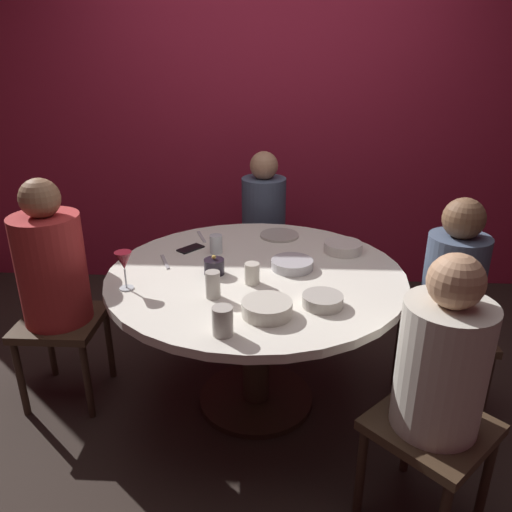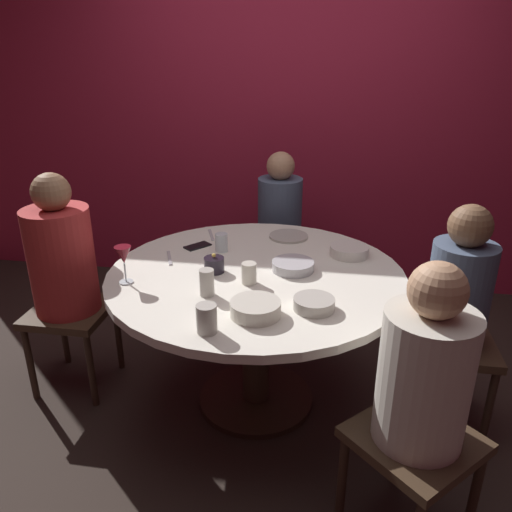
{
  "view_description": "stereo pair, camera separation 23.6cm",
  "coord_description": "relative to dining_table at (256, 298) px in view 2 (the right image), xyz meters",
  "views": [
    {
      "loc": [
        0.11,
        -2.18,
        1.75
      ],
      "look_at": [
        0.0,
        0.0,
        0.84
      ],
      "focal_mm": 35.19,
      "sensor_mm": 36.0,
      "label": 1
    },
    {
      "loc": [
        0.35,
        -2.16,
        1.75
      ],
      "look_at": [
        0.0,
        0.0,
        0.84
      ],
      "focal_mm": 35.19,
      "sensor_mm": 36.0,
      "label": 2
    }
  ],
  "objects": [
    {
      "name": "dinner_plate",
      "position": [
        0.11,
        0.49,
        0.15
      ],
      "size": [
        0.22,
        0.22,
        0.01
      ],
      "primitive_type": "cylinder",
      "color": "#B2ADA3",
      "rests_on": "dining_table"
    },
    {
      "name": "wine_glass",
      "position": [
        -0.56,
        -0.22,
        0.27
      ],
      "size": [
        0.08,
        0.08,
        0.18
      ],
      "color": "silver",
      "rests_on": "dining_table"
    },
    {
      "name": "cup_center_front",
      "position": [
        -0.17,
        -0.28,
        0.2
      ],
      "size": [
        0.06,
        0.06,
        0.12
      ],
      "primitive_type": "cylinder",
      "color": "#B2ADA3",
      "rests_on": "dining_table"
    },
    {
      "name": "cup_near_candle",
      "position": [
        -0.01,
        -0.13,
        0.19
      ],
      "size": [
        0.07,
        0.07,
        0.1
      ],
      "primitive_type": "cylinder",
      "color": "beige",
      "rests_on": "dining_table"
    },
    {
      "name": "seated_diner_back",
      "position": [
        0.0,
        0.99,
        0.09
      ],
      "size": [
        0.4,
        0.4,
        1.14
      ],
      "rotation": [
        0.0,
        0.0,
        4.71
      ],
      "color": "#3F2D1E",
      "rests_on": "ground"
    },
    {
      "name": "bowl_salad_center",
      "position": [
        0.07,
        -0.42,
        0.17
      ],
      "size": [
        0.2,
        0.2,
        0.06
      ],
      "primitive_type": "cylinder",
      "color": "beige",
      "rests_on": "dining_table"
    },
    {
      "name": "fork_near_plate",
      "position": [
        -0.46,
        0.09,
        0.15
      ],
      "size": [
        0.08,
        0.17,
        0.01
      ],
      "primitive_type": "cube",
      "rotation": [
        0.0,
        0.0,
        0.38
      ],
      "color": "#B7B7BC",
      "rests_on": "dining_table"
    },
    {
      "name": "knife_near_plate",
      "position": [
        -0.33,
        0.45,
        0.15
      ],
      "size": [
        0.08,
        0.17,
        0.01
      ],
      "primitive_type": "cube",
      "rotation": [
        0.0,
        0.0,
        0.36
      ],
      "color": "#B7B7BC",
      "rests_on": "dining_table"
    },
    {
      "name": "bowl_sauce_side",
      "position": [
        0.44,
        0.28,
        0.17
      ],
      "size": [
        0.2,
        0.2,
        0.05
      ],
      "primitive_type": "cylinder",
      "color": "silver",
      "rests_on": "dining_table"
    },
    {
      "name": "seated_diner_front_right",
      "position": [
        0.68,
        -0.68,
        0.09
      ],
      "size": [
        0.57,
        0.57,
        1.14
      ],
      "rotation": [
        0.0,
        0.0,
        2.36
      ],
      "color": "#3F2D1E",
      "rests_on": "ground"
    },
    {
      "name": "back_wall",
      "position": [
        0.0,
        1.58,
        0.69
      ],
      "size": [
        6.0,
        0.1,
        2.6
      ],
      "primitive_type": "cube",
      "color": "maroon",
      "rests_on": "ground"
    },
    {
      "name": "seated_diner_left",
      "position": [
        -1.0,
        0.0,
        0.12
      ],
      "size": [
        0.4,
        0.4,
        1.2
      ],
      "rotation": [
        0.0,
        0.0,
        6.28
      ],
      "color": "#3F2D1E",
      "rests_on": "ground"
    },
    {
      "name": "seated_diner_right",
      "position": [
        0.93,
        0.0,
        0.09
      ],
      "size": [
        0.4,
        0.4,
        1.13
      ],
      "rotation": [
        0.0,
        0.0,
        3.14
      ],
      "color": "#3F2D1E",
      "rests_on": "ground"
    },
    {
      "name": "cell_phone",
      "position": [
        -0.36,
        0.27,
        0.15
      ],
      "size": [
        0.14,
        0.15,
        0.01
      ],
      "primitive_type": "cube",
      "rotation": [
        0.0,
        0.0,
        5.58
      ],
      "color": "black",
      "rests_on": "dining_table"
    },
    {
      "name": "cup_by_left_diner",
      "position": [
        -0.22,
        0.23,
        0.19
      ],
      "size": [
        0.07,
        0.07,
        0.1
      ],
      "primitive_type": "cylinder",
      "color": "silver",
      "rests_on": "dining_table"
    },
    {
      "name": "candle_holder",
      "position": [
        -0.2,
        -0.04,
        0.18
      ],
      "size": [
        0.1,
        0.1,
        0.1
      ],
      "color": "black",
      "rests_on": "dining_table"
    },
    {
      "name": "ground_plane",
      "position": [
        0.0,
        0.0,
        -0.61
      ],
      "size": [
        8.0,
        8.0,
        0.0
      ],
      "primitive_type": "plane",
      "color": "#2D231E"
    },
    {
      "name": "cup_by_right_diner",
      "position": [
        -0.09,
        -0.57,
        0.2
      ],
      "size": [
        0.08,
        0.08,
        0.11
      ],
      "primitive_type": "cylinder",
      "color": "#B2ADA3",
      "rests_on": "dining_table"
    },
    {
      "name": "dining_table",
      "position": [
        0.0,
        0.0,
        0.0
      ],
      "size": [
        1.42,
        1.42,
        0.76
      ],
      "color": "silver",
      "rests_on": "ground"
    },
    {
      "name": "bowl_small_white",
      "position": [
        0.29,
        -0.33,
        0.17
      ],
      "size": [
        0.17,
        0.17,
        0.05
      ],
      "primitive_type": "cylinder",
      "color": "#B2ADA3",
      "rests_on": "dining_table"
    },
    {
      "name": "bowl_serving_large",
      "position": [
        0.17,
        0.04,
        0.17
      ],
      "size": [
        0.2,
        0.2,
        0.05
      ],
      "primitive_type": "cylinder",
      "color": "#B7B7BC",
      "rests_on": "dining_table"
    }
  ]
}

